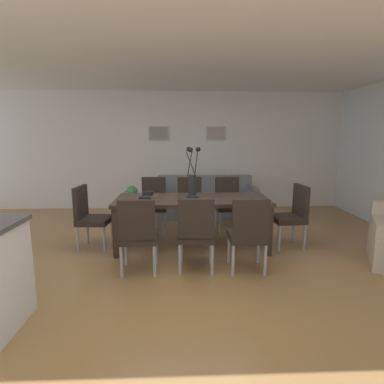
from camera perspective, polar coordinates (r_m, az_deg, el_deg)
The scene contains 23 objects.
ground_plane at distance 4.08m, azimuth -1.58°, elevation -13.10°, with size 9.00×9.00×0.00m, color olive.
back_wall_panel at distance 7.00m, azimuth -1.98°, elevation 7.64°, with size 9.00×0.10×2.60m, color silver.
ceiling_panel at distance 4.27m, azimuth -1.85°, elevation 24.10°, with size 9.00×7.20×0.08m, color white.
dining_table at distance 4.46m, azimuth 0.02°, elevation -2.02°, with size 2.20×0.89×0.74m.
dining_chair_near_left at distance 3.69m, azimuth -9.98°, elevation -7.35°, with size 0.45×0.45×0.92m.
dining_chair_near_right at distance 5.37m, azimuth -7.12°, elevation -1.72°, with size 0.45×0.45×0.92m.
dining_chair_far_left at distance 3.69m, azimuth 0.76°, elevation -7.18°, with size 0.47×0.47×0.92m.
dining_chair_far_right at distance 5.32m, azimuth -0.38°, elevation -1.75°, with size 0.46×0.46×0.92m.
dining_chair_mid_left at distance 3.73m, azimuth 10.41°, elevation -7.15°, with size 0.45×0.45×0.92m.
dining_chair_mid_right at distance 5.40m, azimuth 6.72°, elevation -1.65°, with size 0.47×0.47×0.92m.
dining_chair_head_west at distance 4.70m, azimuth -18.59°, elevation -3.92°, with size 0.47×0.47×0.92m.
dining_chair_head_east at distance 4.78m, azimuth 18.23°, elevation -3.65°, with size 0.47×0.47×0.92m.
centerpiece_vase at distance 4.40m, azimuth 0.03°, elevation 2.48°, with size 0.21×0.23×0.73m.
placemat_near_left at distance 4.27m, azimuth -8.76°, elevation -1.68°, with size 0.32×0.32×0.01m, color #4C4742.
bowl_near_left at distance 4.26m, azimuth -8.77°, elevation -1.19°, with size 0.17×0.17×0.07m.
placemat_near_right at distance 4.66m, azimuth -8.21°, elevation -0.67°, with size 0.32×0.32×0.01m, color #4C4742.
bowl_near_right at distance 4.65m, azimuth -8.22°, elevation -0.22°, with size 0.17×0.17×0.07m.
placemat_far_left at distance 4.25m, azimuth 0.13°, elevation -1.63°, with size 0.32×0.32×0.01m, color #4C4742.
bowl_far_left at distance 4.24m, azimuth 0.13°, elevation -1.14°, with size 0.17×0.17×0.07m.
sofa at distance 6.39m, azimuth 2.61°, elevation -1.86°, with size 2.00×0.84×0.80m.
framed_picture_left at distance 6.94m, azimuth -6.22°, elevation 10.81°, with size 0.44×0.03×0.31m.
framed_picture_center at distance 6.97m, azimuth 4.50°, elevation 10.84°, with size 0.44×0.03×0.31m.
potted_plant at distance 6.21m, azimuth -11.39°, elevation -1.53°, with size 0.36×0.36×0.67m.
Camera 1 is at (-0.04, -3.75, 1.62)m, focal length 28.70 mm.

